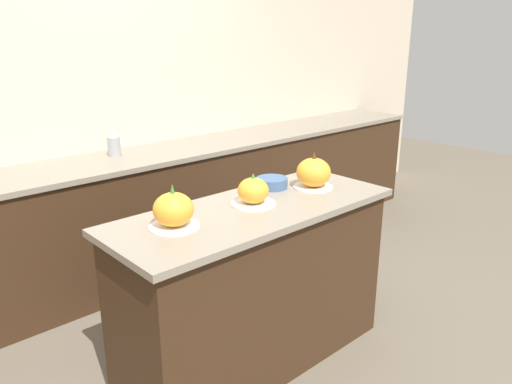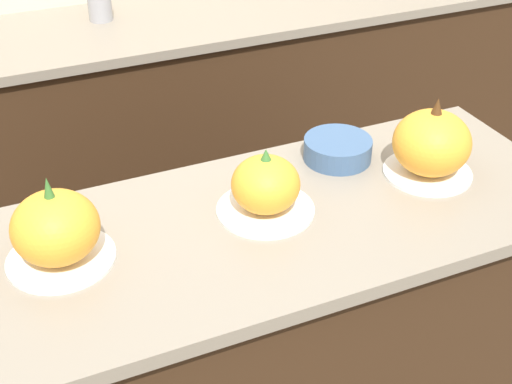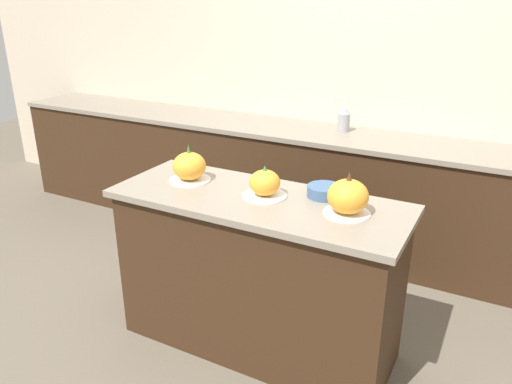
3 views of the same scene
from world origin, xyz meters
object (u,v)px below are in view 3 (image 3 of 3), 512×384
at_px(pumpkin_cake_right, 348,197).
at_px(bottle_tall, 344,119).
at_px(pumpkin_cake_left, 189,167).
at_px(pumpkin_cake_center, 265,184).
at_px(mixing_bowl, 324,191).

height_order(pumpkin_cake_right, bottle_tall, pumpkin_cake_right).
relative_size(pumpkin_cake_left, bottle_tall, 1.22).
relative_size(pumpkin_cake_left, pumpkin_cake_right, 1.03).
height_order(pumpkin_cake_center, bottle_tall, bottle_tall).
relative_size(pumpkin_cake_left, pumpkin_cake_center, 1.00).
height_order(pumpkin_cake_center, pumpkin_cake_right, pumpkin_cake_right).
bearing_deg(mixing_bowl, bottle_tall, 104.58).
xyz_separation_m(pumpkin_cake_center, pumpkin_cake_right, (0.44, -0.01, 0.02)).
distance_m(pumpkin_cake_right, mixing_bowl, 0.24).
xyz_separation_m(pumpkin_cake_left, bottle_tall, (0.42, 1.37, 0.03)).
distance_m(bottle_tall, mixing_bowl, 1.28).
bearing_deg(pumpkin_cake_center, bottle_tall, 92.20).
xyz_separation_m(pumpkin_cake_right, mixing_bowl, (-0.17, 0.16, -0.06)).
bearing_deg(bottle_tall, pumpkin_cake_right, -70.49).
bearing_deg(pumpkin_cake_right, pumpkin_cake_left, 178.46).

